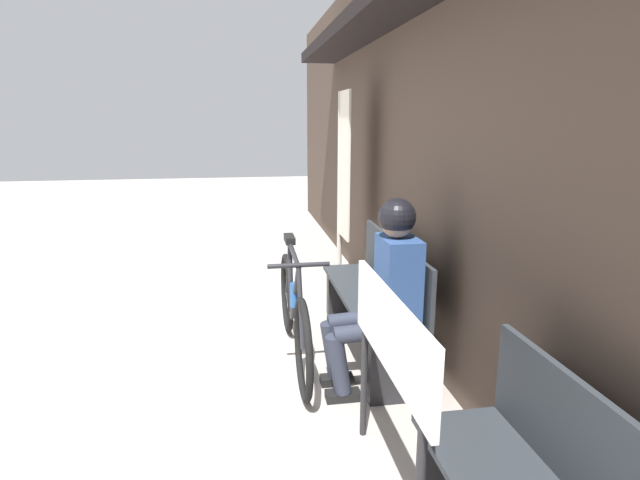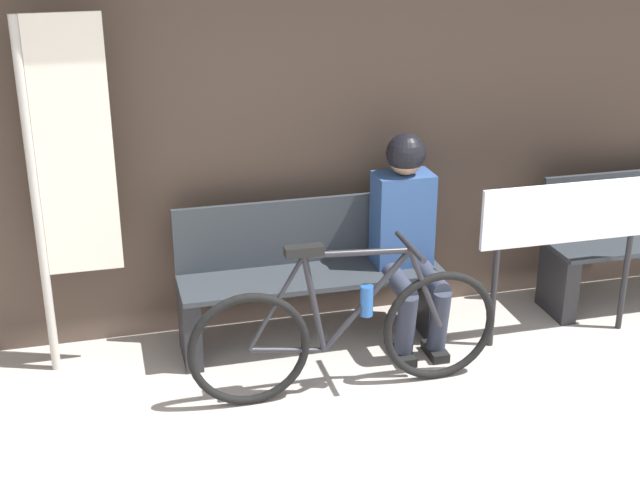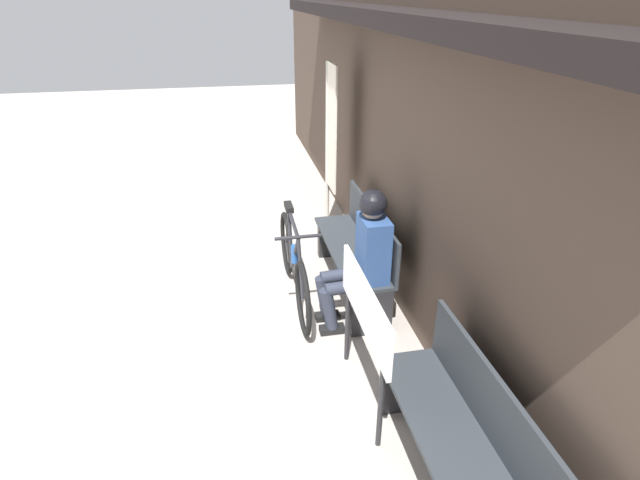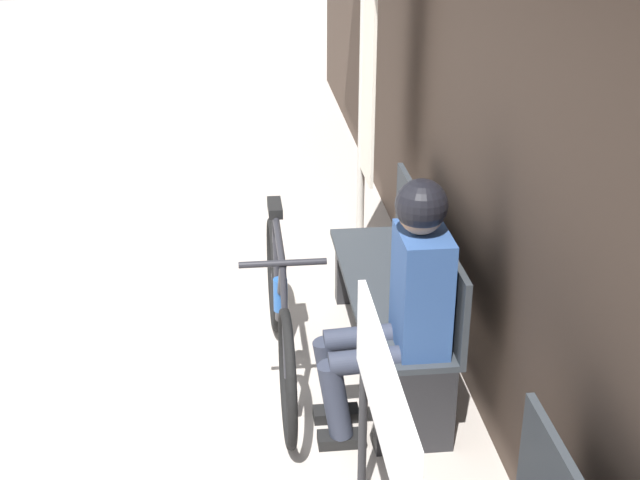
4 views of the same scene
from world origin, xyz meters
TOP-DOWN VIEW (x-y plane):
  - storefront_wall at (0.00, 2.77)m, footprint 12.00×0.56m
  - park_bench_near at (0.06, 2.40)m, footprint 1.55×0.42m
  - bicycle at (0.11, 1.78)m, footprint 1.71×0.40m
  - person_seated at (0.62, 2.30)m, footprint 0.34×0.59m
  - banner_pole at (-1.27, 2.43)m, footprint 0.45×0.05m
  - signboard at (1.52, 2.06)m, footprint 1.09×0.04m

SIDE VIEW (x-z plane):
  - bicycle at x=0.11m, z-range -0.08..0.80m
  - park_bench_near at x=0.06m, z-range -0.03..0.83m
  - person_seated at x=0.62m, z-range 0.09..1.35m
  - signboard at x=1.52m, z-range 0.25..1.24m
  - banner_pole at x=-1.27m, z-range 0.20..2.19m
  - storefront_wall at x=0.00m, z-range 0.06..3.26m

